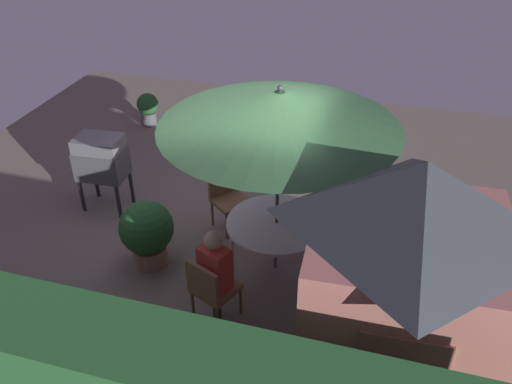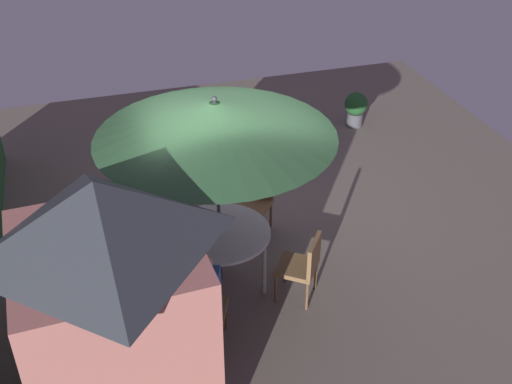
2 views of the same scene
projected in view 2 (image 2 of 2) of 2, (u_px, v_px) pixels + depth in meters
ground_plane at (235, 241)px, 9.00m from camera, size 11.00×11.00×0.00m
garden_shed at (111, 299)px, 6.02m from camera, size 1.93×1.86×2.67m
patio_table at (220, 235)px, 7.98m from camera, size 1.28×1.28×0.74m
patio_umbrella at (215, 119)px, 7.10m from camera, size 2.78×2.78×2.58m
bbq_grill at (216, 119)px, 10.34m from camera, size 0.73×0.55×1.20m
chair_near_shed at (126, 239)px, 8.18m from camera, size 0.61×0.61×0.90m
chair_far_side at (204, 312)px, 7.07m from camera, size 0.61×0.60×0.90m
chair_toward_hedge at (304, 264)px, 7.76m from camera, size 0.65×0.65×0.90m
chair_toward_house at (255, 198)px, 8.98m from camera, size 0.65×0.65×0.90m
potted_plant_by_shed at (168, 184)px, 9.30m from camera, size 0.72×0.72×0.94m
potted_plant_by_grill at (356, 107)px, 11.80m from camera, size 0.43×0.43×0.66m
person_in_red at (130, 223)px, 8.03m from camera, size 0.41×0.35×1.26m
person_in_blue at (204, 288)px, 7.00m from camera, size 0.35×0.41×1.26m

